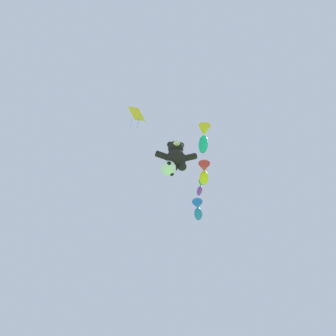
{
  "coord_description": "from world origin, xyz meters",
  "views": [
    {
      "loc": [
        0.24,
        -3.65,
        1.62
      ],
      "look_at": [
        0.89,
        4.76,
        11.86
      ],
      "focal_mm": 28.0,
      "sensor_mm": 36.0,
      "label": 1
    }
  ],
  "objects_px": {
    "teddy_bear_kite": "(176,155)",
    "fish_kite_teal": "(204,138)",
    "soccer_ball_kite": "(169,168)",
    "fish_kite_goldfin": "(204,173)",
    "fish_kite_cobalt": "(198,210)",
    "diamond_kite": "(137,115)",
    "fish_kite_violet": "(200,187)"
  },
  "relations": [
    {
      "from": "soccer_ball_kite",
      "to": "fish_kite_violet",
      "type": "xyz_separation_m",
      "value": [
        2.7,
        4.62,
        3.64
      ]
    },
    {
      "from": "fish_kite_teal",
      "to": "fish_kite_cobalt",
      "type": "height_order",
      "value": "fish_kite_cobalt"
    },
    {
      "from": "soccer_ball_kite",
      "to": "fish_kite_cobalt",
      "type": "xyz_separation_m",
      "value": [
        2.86,
        6.93,
        3.53
      ]
    },
    {
      "from": "teddy_bear_kite",
      "to": "fish_kite_cobalt",
      "type": "distance_m",
      "value": 7.6
    },
    {
      "from": "diamond_kite",
      "to": "fish_kite_teal",
      "type": "bearing_deg",
      "value": 1.82
    },
    {
      "from": "teddy_bear_kite",
      "to": "fish_kite_violet",
      "type": "distance_m",
      "value": 5.6
    },
    {
      "from": "soccer_ball_kite",
      "to": "fish_kite_cobalt",
      "type": "bearing_deg",
      "value": 67.57
    },
    {
      "from": "soccer_ball_kite",
      "to": "fish_kite_violet",
      "type": "relative_size",
      "value": 0.59
    },
    {
      "from": "fish_kite_teal",
      "to": "diamond_kite",
      "type": "xyz_separation_m",
      "value": [
        -4.25,
        -0.14,
        2.05
      ]
    },
    {
      "from": "soccer_ball_kite",
      "to": "fish_kite_violet",
      "type": "distance_m",
      "value": 6.47
    },
    {
      "from": "teddy_bear_kite",
      "to": "fish_kite_teal",
      "type": "relative_size",
      "value": 1.13
    },
    {
      "from": "fish_kite_violet",
      "to": "fish_kite_cobalt",
      "type": "relative_size",
      "value": 0.64
    },
    {
      "from": "fish_kite_goldfin",
      "to": "fish_kite_violet",
      "type": "xyz_separation_m",
      "value": [
        0.15,
        2.05,
        0.75
      ]
    },
    {
      "from": "soccer_ball_kite",
      "to": "fish_kite_violet",
      "type": "height_order",
      "value": "fish_kite_violet"
    },
    {
      "from": "fish_kite_teal",
      "to": "diamond_kite",
      "type": "bearing_deg",
      "value": -178.18
    },
    {
      "from": "soccer_ball_kite",
      "to": "fish_kite_goldfin",
      "type": "distance_m",
      "value": 4.63
    },
    {
      "from": "soccer_ball_kite",
      "to": "fish_kite_teal",
      "type": "height_order",
      "value": "fish_kite_teal"
    },
    {
      "from": "teddy_bear_kite",
      "to": "diamond_kite",
      "type": "xyz_separation_m",
      "value": [
        -2.53,
        -0.2,
        3.93
      ]
    },
    {
      "from": "soccer_ball_kite",
      "to": "fish_kite_goldfin",
      "type": "height_order",
      "value": "fish_kite_goldfin"
    },
    {
      "from": "fish_kite_violet",
      "to": "fish_kite_cobalt",
      "type": "height_order",
      "value": "fish_kite_cobalt"
    },
    {
      "from": "fish_kite_cobalt",
      "to": "diamond_kite",
      "type": "relative_size",
      "value": 0.88
    },
    {
      "from": "soccer_ball_kite",
      "to": "fish_kite_cobalt",
      "type": "distance_m",
      "value": 8.29
    },
    {
      "from": "diamond_kite",
      "to": "fish_kite_cobalt",
      "type": "bearing_deg",
      "value": 54.75
    },
    {
      "from": "soccer_ball_kite",
      "to": "diamond_kite",
      "type": "distance_m",
      "value": 5.61
    },
    {
      "from": "teddy_bear_kite",
      "to": "fish_kite_cobalt",
      "type": "xyz_separation_m",
      "value": [
        2.45,
        6.84,
        2.26
      ]
    },
    {
      "from": "diamond_kite",
      "to": "teddy_bear_kite",
      "type": "bearing_deg",
      "value": 4.61
    },
    {
      "from": "fish_kite_teal",
      "to": "diamond_kite",
      "type": "height_order",
      "value": "diamond_kite"
    },
    {
      "from": "teddy_bear_kite",
      "to": "soccer_ball_kite",
      "type": "relative_size",
      "value": 2.76
    },
    {
      "from": "fish_kite_violet",
      "to": "fish_kite_teal",
      "type": "bearing_deg",
      "value": -96.95
    },
    {
      "from": "soccer_ball_kite",
      "to": "fish_kite_violet",
      "type": "bearing_deg",
      "value": 59.71
    },
    {
      "from": "teddy_bear_kite",
      "to": "fish_kite_violet",
      "type": "relative_size",
      "value": 1.64
    },
    {
      "from": "teddy_bear_kite",
      "to": "diamond_kite",
      "type": "bearing_deg",
      "value": -175.39
    }
  ]
}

